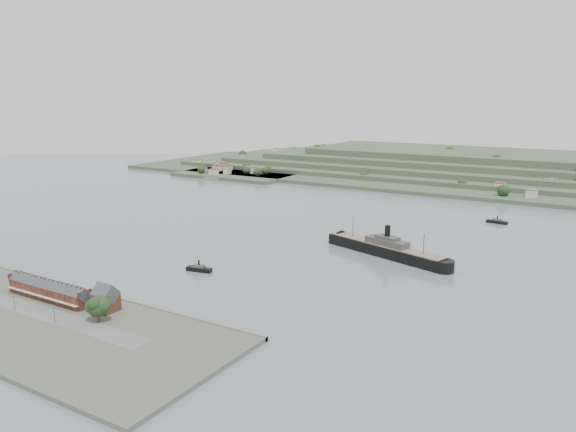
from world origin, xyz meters
The scene contains 10 objects.
ground centered at (0.00, 0.00, 0.00)m, with size 1400.00×1400.00×0.00m, color slate.
near_shore centered at (0.00, -186.75, 1.01)m, with size 220.00×80.00×2.60m.
terrace_row centered at (-10.00, -168.02, 6.84)m, with size 55.60×9.80×11.07m.
gabled_building centered at (27.50, -164.00, 8.19)m, with size 10.40×10.18×14.09m.
far_peninsula centered at (27.91, 393.10, 11.88)m, with size 760.00×309.00×30.00m.
steamship centered at (101.20, 2.08, 4.60)m, with size 100.80×42.02×24.90m.
tugboat centered at (21.37, -88.50, 1.74)m, with size 16.37×7.05×7.14m.
ferry_west centered at (-225.54, 225.00, 1.75)m, with size 20.04×11.04×7.25m.
ferry_east centered at (147.38, 138.45, 1.52)m, with size 17.23×6.31×6.32m.
fig_tree centered at (35.46, -175.47, 9.76)m, with size 11.39×9.86×12.71m.
Camera 1 is at (234.20, -335.47, 103.98)m, focal length 35.00 mm.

